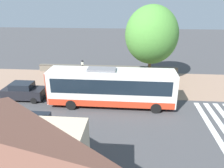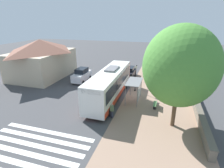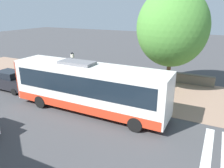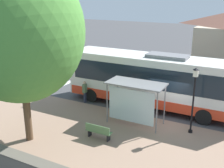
{
  "view_description": "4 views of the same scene",
  "coord_description": "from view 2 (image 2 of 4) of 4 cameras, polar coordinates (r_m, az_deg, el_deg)",
  "views": [
    {
      "loc": [
        21.48,
        3.28,
        10.01
      ],
      "look_at": [
        -0.51,
        1.4,
        1.41
      ],
      "focal_mm": 35.0,
      "sensor_mm": 36.0,
      "label": 1
    },
    {
      "loc": [
        -4.48,
        21.48,
        9.74
      ],
      "look_at": [
        1.19,
        2.62,
        2.42
      ],
      "focal_mm": 28.0,
      "sensor_mm": 36.0,
      "label": 2
    },
    {
      "loc": [
        14.79,
        10.07,
        7.56
      ],
      "look_at": [
        -0.73,
        2.27,
        1.56
      ],
      "focal_mm": 35.0,
      "sensor_mm": 36.0,
      "label": 3
    },
    {
      "loc": [
        -15.95,
        -4.74,
        7.69
      ],
      "look_at": [
        1.7,
        4.72,
        1.22
      ],
      "focal_mm": 45.0,
      "sensor_mm": 36.0,
      "label": 4
    }
  ],
  "objects": [
    {
      "name": "pedestrian",
      "position": [
        18.27,
        -0.04,
        -8.32
      ],
      "size": [
        0.34,
        0.22,
        1.65
      ],
      "color": "#2D3347",
      "rests_on": "ground"
    },
    {
      "name": "bench",
      "position": [
        21.16,
        14.03,
        -6.26
      ],
      "size": [
        0.4,
        1.5,
        0.88
      ],
      "color": "#4C7247",
      "rests_on": "ground"
    },
    {
      "name": "background_building",
      "position": [
        33.3,
        -21.96,
        7.9
      ],
      "size": [
        8.37,
        11.14,
        6.57
      ],
      "color": "#C6B293",
      "rests_on": "ground"
    },
    {
      "name": "crosswalk_stripes",
      "position": [
        16.24,
        -25.07,
        -18.71
      ],
      "size": [
        9.0,
        5.25,
        0.01
      ],
      "color": "silver",
      "rests_on": "ground"
    },
    {
      "name": "bus",
      "position": [
        22.31,
        -0.63,
        0.07
      ],
      "size": [
        2.77,
        12.25,
        3.87
      ],
      "color": "silver",
      "rests_on": "ground"
    },
    {
      "name": "ground_plane",
      "position": [
        24.01,
        4.54,
        -3.62
      ],
      "size": [
        120.0,
        120.0,
        0.0
      ],
      "primitive_type": "plane",
      "color": "#424244",
      "rests_on": "ground"
    },
    {
      "name": "sidewalk_plaza",
      "position": [
        23.58,
        15.32,
        -4.77
      ],
      "size": [
        9.0,
        44.0,
        0.02
      ],
      "color": "#937560",
      "rests_on": "ground"
    },
    {
      "name": "street_lamp_near",
      "position": [
        24.73,
        7.73,
        2.73
      ],
      "size": [
        0.28,
        0.28,
        3.88
      ],
      "color": "black",
      "rests_on": "ground"
    },
    {
      "name": "stone_wall",
      "position": [
        23.72,
        25.25,
        -4.54
      ],
      "size": [
        0.6,
        20.0,
        1.05
      ],
      "color": "#6B6356",
      "rests_on": "ground"
    },
    {
      "name": "parked_car_behind_bus",
      "position": [
        31.13,
        5.58,
        3.82
      ],
      "size": [
        2.01,
        4.28,
        1.88
      ],
      "color": "black",
      "rests_on": "ground"
    },
    {
      "name": "shade_tree",
      "position": [
        16.2,
        21.4,
        5.34
      ],
      "size": [
        6.49,
        6.49,
        9.5
      ],
      "color": "brown",
      "rests_on": "ground"
    },
    {
      "name": "parked_car_far_lane",
      "position": [
        29.37,
        -9.86,
        2.86
      ],
      "size": [
        1.88,
        4.32,
        2.2
      ],
      "color": "silver",
      "rests_on": "ground"
    },
    {
      "name": "bus_shelter",
      "position": [
        21.59,
        7.62,
        -0.29
      ],
      "size": [
        1.71,
        3.49,
        2.63
      ],
      "color": "slate",
      "rests_on": "ground"
    }
  ]
}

